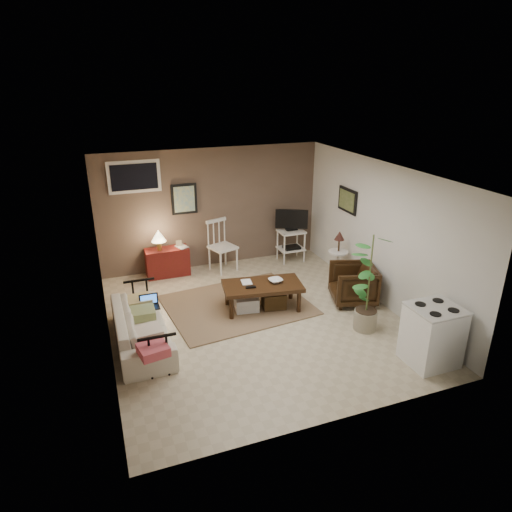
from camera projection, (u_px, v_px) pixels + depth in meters
name	position (u px, v px, depth m)	size (l,w,h in m)	color
floor	(255.00, 319.00, 7.40)	(5.00, 5.00, 0.00)	#C1B293
art_back	(184.00, 199.00, 8.84)	(0.50, 0.03, 0.60)	black
art_right	(348.00, 200.00, 8.47)	(0.03, 0.60, 0.45)	black
window	(134.00, 177.00, 8.36)	(0.96, 0.03, 0.60)	white
rug	(237.00, 305.00, 7.84)	(2.32, 1.86, 0.02)	#8E7052
coffee_table	(262.00, 294.00, 7.62)	(1.39, 0.87, 0.49)	#34210E
sofa	(141.00, 321.00, 6.62)	(1.86, 0.54, 0.73)	white
sofa_pillows	(145.00, 323.00, 6.41)	(0.36, 1.77, 0.12)	beige
sofa_end_rails	(149.00, 323.00, 6.67)	(0.50, 1.86, 0.62)	black
laptop	(149.00, 303.00, 6.91)	(0.29, 0.21, 0.19)	black
red_console	(167.00, 259.00, 8.91)	(0.83, 0.37, 0.96)	maroon
spindle_chair	(222.00, 247.00, 9.11)	(0.59, 0.59, 1.03)	white
tv_stand	(291.00, 234.00, 9.52)	(0.62, 0.43, 1.12)	white
side_table	(338.00, 250.00, 8.57)	(0.37, 0.37, 1.00)	white
armchair	(353.00, 282.00, 7.84)	(0.72, 0.67, 0.74)	black
potted_plant	(369.00, 280.00, 6.82)	(0.39, 0.39, 1.58)	tan
stove	(432.00, 335.00, 6.16)	(0.65, 0.61, 0.86)	white
bowl	(276.00, 276.00, 7.58)	(0.23, 0.06, 0.23)	#34210E
book_table	(242.00, 277.00, 7.54)	(0.17, 0.02, 0.23)	#34210E
book_console	(177.00, 242.00, 8.80)	(0.19, 0.02, 0.25)	#34210E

